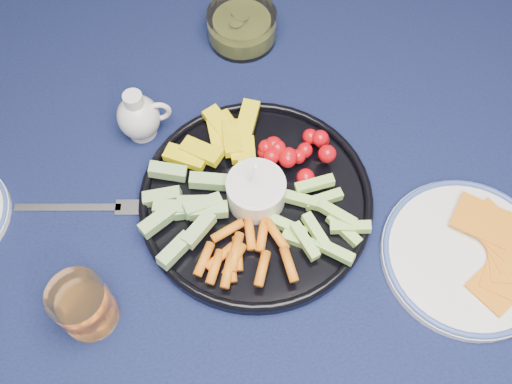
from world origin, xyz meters
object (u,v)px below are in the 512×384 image
object	(u,v)px
pickle_bowl	(242,27)
juice_tumbler	(85,307)
creamer_pitcher	(139,117)
crudite_platter	(254,198)
dining_table	(260,185)
cheese_plate	(468,255)

from	to	relation	value
pickle_bowl	juice_tumbler	distance (m)	0.53
creamer_pitcher	crudite_platter	bearing A→B (deg)	-52.74
juice_tumbler	dining_table	bearing A→B (deg)	31.24
creamer_pitcher	cheese_plate	world-z (taller)	creamer_pitcher
creamer_pitcher	pickle_bowl	size ratio (longest dim) A/B	0.77
dining_table	cheese_plate	distance (m)	0.35
crudite_platter	cheese_plate	distance (m)	0.31
dining_table	juice_tumbler	bearing A→B (deg)	-148.76
dining_table	creamer_pitcher	xyz separation A→B (m)	(-0.16, 0.10, 0.13)
pickle_bowl	cheese_plate	distance (m)	0.52
crudite_platter	juice_tumbler	xyz separation A→B (m)	(-0.26, -0.10, 0.02)
crudite_platter	creamer_pitcher	xyz separation A→B (m)	(-0.13, 0.17, 0.02)
pickle_bowl	cheese_plate	size ratio (longest dim) A/B	0.50
dining_table	crudite_platter	world-z (taller)	crudite_platter
dining_table	pickle_bowl	distance (m)	0.27
crudite_platter	dining_table	bearing A→B (deg)	67.50
cheese_plate	juice_tumbler	world-z (taller)	juice_tumbler
dining_table	cheese_plate	bearing A→B (deg)	-46.37
dining_table	crudite_platter	size ratio (longest dim) A/B	4.91
dining_table	creamer_pitcher	world-z (taller)	creamer_pitcher
pickle_bowl	cheese_plate	world-z (taller)	pickle_bowl
crudite_platter	creamer_pitcher	distance (m)	0.22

